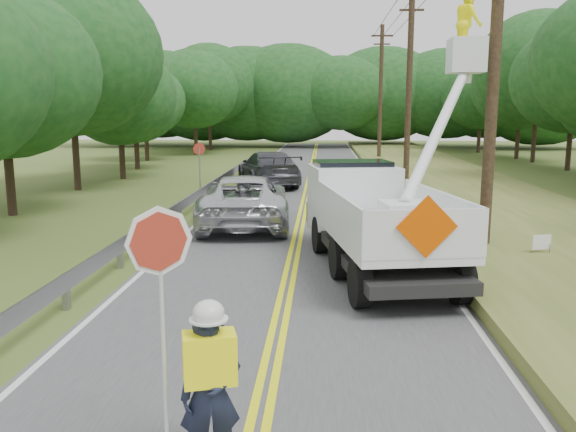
{
  "coord_description": "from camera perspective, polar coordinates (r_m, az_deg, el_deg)",
  "views": [
    {
      "loc": [
        0.74,
        -6.46,
        3.73
      ],
      "look_at": [
        0.0,
        6.0,
        1.5
      ],
      "focal_mm": 36.77,
      "sensor_mm": 36.0,
      "label": 1
    }
  ],
  "objects": [
    {
      "name": "ground",
      "position": [
        7.5,
        -2.9,
        -19.72
      ],
      "size": [
        140.0,
        140.0,
        0.0
      ],
      "primitive_type": "plane",
      "color": "#3C4E19",
      "rests_on": "ground"
    },
    {
      "name": "road",
      "position": [
        20.81,
        1.31,
        -0.17
      ],
      "size": [
        7.2,
        96.0,
        0.03
      ],
      "color": "#454547",
      "rests_on": "ground"
    },
    {
      "name": "guardrail",
      "position": [
        22.12,
        -9.06,
        1.74
      ],
      "size": [
        0.18,
        48.0,
        0.77
      ],
      "color": "gray",
      "rests_on": "ground"
    },
    {
      "name": "utility_poles",
      "position": [
        23.91,
        14.06,
        13.52
      ],
      "size": [
        1.6,
        43.3,
        10.0
      ],
      "color": "black",
      "rests_on": "ground"
    },
    {
      "name": "tall_grass_verge",
      "position": [
        21.72,
        20.37,
        0.0
      ],
      "size": [
        7.0,
        96.0,
        0.3
      ],
      "primitive_type": "cube",
      "color": "#4C5E25",
      "rests_on": "ground"
    },
    {
      "name": "treeline_left",
      "position": [
        36.6,
        -14.83,
        12.44
      ],
      "size": [
        9.84,
        56.14,
        10.05
      ],
      "color": "#332319",
      "rests_on": "ground"
    },
    {
      "name": "treeline_horizon",
      "position": [
        62.79,
        3.1,
        11.73
      ],
      "size": [
        56.24,
        13.83,
        10.33
      ],
      "color": "#134018",
      "rests_on": "ground"
    },
    {
      "name": "flagger",
      "position": [
        6.26,
        -7.68,
        -15.56
      ],
      "size": [
        1.09,
        0.59,
        2.82
      ],
      "color": "#191E33",
      "rests_on": "road"
    },
    {
      "name": "bucket_truck",
      "position": [
        14.8,
        8.37,
        1.49
      ],
      "size": [
        4.42,
        7.12,
        6.7
      ],
      "color": "black",
      "rests_on": "road"
    },
    {
      "name": "suv_silver",
      "position": [
        19.34,
        -4.23,
        1.54
      ],
      "size": [
        3.3,
        6.21,
        1.66
      ],
      "primitive_type": "imported",
      "rotation": [
        0.0,
        0.0,
        3.23
      ],
      "color": "silver",
      "rests_on": "road"
    },
    {
      "name": "suv_darkgrey",
      "position": [
        29.78,
        -1.92,
        4.63
      ],
      "size": [
        4.0,
        6.37,
        1.72
      ],
      "primitive_type": "imported",
      "rotation": [
        0.0,
        0.0,
        3.43
      ],
      "color": "#3A3C43",
      "rests_on": "road"
    },
    {
      "name": "stop_sign_permanent",
      "position": [
        24.97,
        -8.55,
        5.13
      ],
      "size": [
        0.51,
        0.16,
        2.43
      ],
      "color": "gray",
      "rests_on": "ground"
    },
    {
      "name": "yard_sign",
      "position": [
        15.73,
        23.31,
        -2.43
      ],
      "size": [
        0.5,
        0.19,
        0.74
      ],
      "color": "white",
      "rests_on": "ground"
    }
  ]
}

